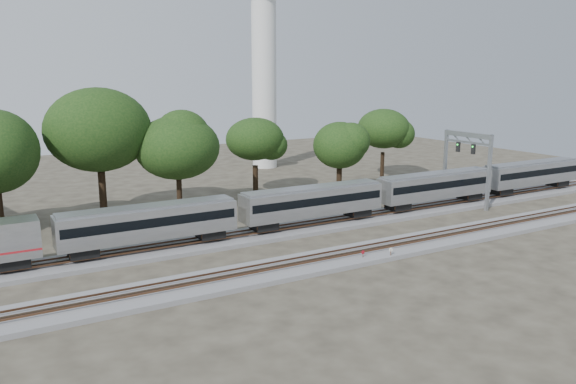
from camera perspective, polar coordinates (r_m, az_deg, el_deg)
name	(u,v)px	position (r m, az deg, el deg)	size (l,w,h in m)	color
ground	(270,256)	(50.75, -1.86, -6.54)	(160.00, 160.00, 0.00)	#383328
track_far	(242,238)	(55.83, -4.74, -4.64)	(160.00, 5.00, 0.73)	slate
track_near	(292,267)	(47.37, 0.42, -7.64)	(160.00, 5.00, 0.73)	slate
train	(314,201)	(59.04, 2.67, -0.88)	(83.83, 2.88, 4.25)	silver
switch_stand_red	(363,254)	(49.57, 7.62, -6.31)	(0.32, 0.06, 1.02)	#512D19
switch_stand_white	(391,252)	(50.42, 10.40, -6.03)	(0.34, 0.14, 1.08)	#512D19
switch_lever	(348,264)	(48.43, 6.09, -7.33)	(0.50, 0.30, 0.30)	#512D19
signal_gantry	(467,152)	(72.58, 17.72, 3.86)	(0.63, 7.50, 9.12)	gray
tree_3	(98,130)	(65.03, -18.71, 5.98)	(10.25, 10.25, 14.45)	black
tree_4	(178,148)	(65.55, -11.15, 4.43)	(7.95, 7.95, 11.22)	black
tree_5	(255,139)	(74.57, -3.37, 5.38)	(7.80, 7.80, 11.00)	black
tree_6	(340,145)	(74.89, 5.28, 4.74)	(6.96, 6.96, 9.81)	black
tree_7	(383,129)	(87.66, 9.68, 6.35)	(8.04, 8.04, 11.34)	black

